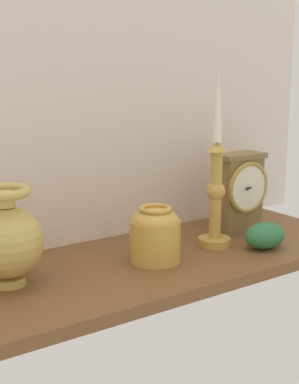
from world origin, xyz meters
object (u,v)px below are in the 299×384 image
at_px(mantel_clock, 239,191).
at_px(brass_vase_jar, 154,233).
at_px(brass_vase_bulbous, 7,239).
at_px(candlestick_tall_left, 216,185).

bearing_deg(mantel_clock, brass_vase_jar, -168.28).
distance_m(mantel_clock, brass_vase_bulbous, 0.58).
bearing_deg(candlestick_tall_left, mantel_clock, 23.54).
bearing_deg(brass_vase_bulbous, mantel_clock, 1.62).
distance_m(mantel_clock, brass_vase_jar, 0.30).
relative_size(brass_vase_bulbous, brass_vase_jar, 1.58).
height_order(candlestick_tall_left, brass_vase_jar, candlestick_tall_left).
bearing_deg(brass_vase_jar, mantel_clock, 11.72).
relative_size(mantel_clock, candlestick_tall_left, 0.48).
xyz_separation_m(mantel_clock, candlestick_tall_left, (-0.12, -0.05, 0.04)).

